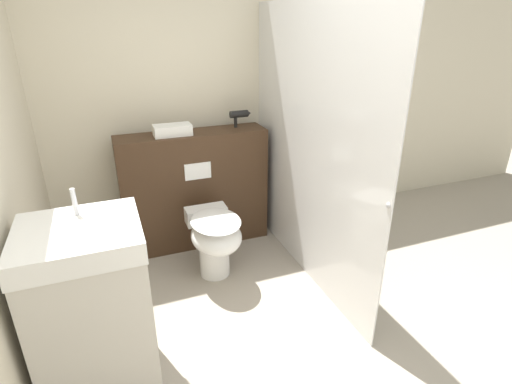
{
  "coord_description": "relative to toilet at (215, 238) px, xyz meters",
  "views": [
    {
      "loc": [
        -0.94,
        -1.41,
        1.89
      ],
      "look_at": [
        0.09,
        1.22,
        0.67
      ],
      "focal_mm": 28.0,
      "sensor_mm": 36.0,
      "label": 1
    }
  ],
  "objects": [
    {
      "name": "wall_back",
      "position": [
        0.26,
        0.86,
        0.91
      ],
      "size": [
        8.0,
        0.06,
        2.5
      ],
      "color": "beige",
      "rests_on": "ground_plane"
    },
    {
      "name": "ground_plane",
      "position": [
        0.26,
        -1.2,
        -0.34
      ],
      "size": [
        12.0,
        12.0,
        0.0
      ],
      "primitive_type": "plane",
      "color": "#9E9384"
    },
    {
      "name": "toilet",
      "position": [
        0.0,
        0.0,
        0.0
      ],
      "size": [
        0.38,
        0.6,
        0.53
      ],
      "color": "white",
      "rests_on": "ground_plane"
    },
    {
      "name": "hair_drier",
      "position": [
        0.44,
        0.63,
        0.79
      ],
      "size": [
        0.19,
        0.06,
        0.14
      ],
      "color": "black",
      "rests_on": "partition_panel"
    },
    {
      "name": "folded_towel",
      "position": [
        -0.16,
        0.57,
        0.73
      ],
      "size": [
        0.3,
        0.16,
        0.09
      ],
      "color": "white",
      "rests_on": "partition_panel"
    },
    {
      "name": "sink_vanity",
      "position": [
        -0.86,
        -0.79,
        0.16
      ],
      "size": [
        0.57,
        0.52,
        1.15
      ],
      "color": "beige",
      "rests_on": "ground_plane"
    },
    {
      "name": "partition_panel",
      "position": [
        -0.0,
        0.59,
        0.17
      ],
      "size": [
        1.26,
        0.31,
        1.03
      ],
      "color": "#3D2819",
      "rests_on": "ground_plane"
    },
    {
      "name": "shower_glass",
      "position": [
        0.7,
        -0.13,
        0.67
      ],
      "size": [
        0.04,
        1.92,
        2.03
      ],
      "color": "silver",
      "rests_on": "ground_plane"
    }
  ]
}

